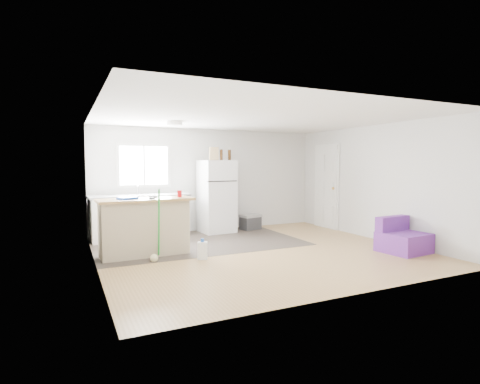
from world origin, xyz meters
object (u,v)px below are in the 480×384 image
refrigerator (217,196)px  mop (156,247)px  red_cup (180,194)px  bottle_right (229,155)px  bottle_left (221,155)px  peninsula (145,227)px  cooler (250,222)px  kitchen_cabinets (140,216)px  purple_seat (402,239)px  blue_tray (128,198)px  cardboard_box (214,154)px  cleaner_jug (203,250)px

refrigerator → mop: (-1.87, -2.01, -0.60)m
red_cup → bottle_right: (1.63, 1.49, 0.74)m
refrigerator → bottle_left: (0.08, -0.09, 0.96)m
peninsula → cooler: (2.82, 1.51, -0.31)m
kitchen_cabinets → mop: size_ratio=1.78×
red_cup → bottle_left: size_ratio=0.48×
mop → purple_seat: bearing=-8.3°
peninsula → bottle_left: (2.04, 1.46, 1.29)m
bottle_right → refrigerator: bearing=173.0°
purple_seat → blue_tray: 4.90m
red_cup → cardboard_box: bearing=50.2°
kitchen_cabinets → bottle_right: 2.44m
kitchen_cabinets → red_cup: bearing=-79.3°
bottle_left → mop: bearing=-135.4°
peninsula → bottle_right: bearing=30.7°
peninsula → cooler: size_ratio=3.05×
peninsula → cardboard_box: (1.88, 1.51, 1.32)m
purple_seat → mop: 4.35m
refrigerator → blue_tray: refrigerator is taller
cleaner_jug → red_cup: (-0.18, 0.71, 0.90)m
red_cup → bottle_left: (1.40, 1.45, 0.74)m
kitchen_cabinets → cooler: 2.62m
refrigerator → bottle_right: bottle_right is taller
red_cup → cleaner_jug: bearing=-76.2°
cooler → blue_tray: bearing=-166.2°
red_cup → mop: bearing=-138.7°
cooler → blue_tray: size_ratio=1.79×
kitchen_cabinets → peninsula: kitchen_cabinets is taller
bottle_left → refrigerator: bearing=133.4°
cardboard_box → refrigerator: bearing=25.4°
kitchen_cabinets → cardboard_box: (1.67, -0.08, 1.34)m
cooler → purple_seat: purple_seat is taller
cooler → red_cup: (-2.18, -1.49, 0.86)m
cardboard_box → mop: bearing=-132.2°
kitchen_cabinets → refrigerator: refrigerator is taller
red_cup → bottle_left: bottle_left is taller
peninsula → refrigerator: (1.96, 1.55, 0.33)m
purple_seat → bottle_right: size_ratio=3.25×
peninsula → cleaner_jug: size_ratio=4.69×
refrigerator → purple_seat: bearing=-59.1°
peninsula → mop: bearing=-82.8°
refrigerator → red_cup: (-1.32, -1.53, 0.22)m
cooler → bottle_right: bottle_right is taller
kitchen_cabinets → refrigerator: size_ratio=1.27×
peninsula → blue_tray: bearing=-178.6°
purple_seat → cardboard_box: cardboard_box is taller
peninsula → refrigerator: bearing=35.3°
purple_seat → cleaner_jug: bearing=158.4°
purple_seat → blue_tray: (-4.52, 1.70, 0.78)m
blue_tray → bottle_right: bearing=31.0°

